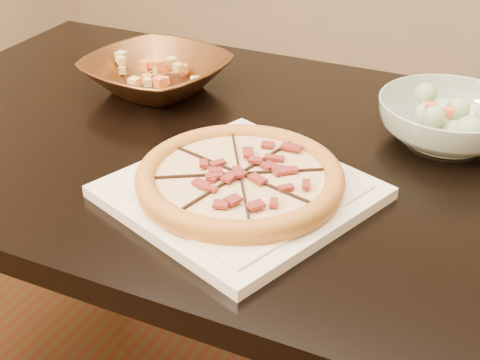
{
  "coord_description": "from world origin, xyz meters",
  "views": [
    {
      "loc": [
        0.47,
        -0.91,
        1.28
      ],
      "look_at": [
        0.1,
        -0.17,
        0.78
      ],
      "focal_mm": 50.0,
      "sensor_mm": 36.0,
      "label": 1
    }
  ],
  "objects_px": {
    "bronze_bowl": "(157,74)",
    "salad_bowl": "(448,121)",
    "pizza": "(240,178)",
    "dining_table": "(224,193)",
    "plate": "(240,191)"
  },
  "relations": [
    {
      "from": "bronze_bowl",
      "to": "salad_bowl",
      "type": "relative_size",
      "value": 1.12
    },
    {
      "from": "pizza",
      "to": "salad_bowl",
      "type": "bearing_deg",
      "value": 54.14
    },
    {
      "from": "dining_table",
      "to": "plate",
      "type": "bearing_deg",
      "value": -54.7
    },
    {
      "from": "dining_table",
      "to": "bronze_bowl",
      "type": "bearing_deg",
      "value": 149.9
    },
    {
      "from": "pizza",
      "to": "salad_bowl",
      "type": "height_order",
      "value": "salad_bowl"
    },
    {
      "from": "dining_table",
      "to": "plate",
      "type": "xyz_separation_m",
      "value": [
        0.11,
        -0.16,
        0.12
      ]
    },
    {
      "from": "bronze_bowl",
      "to": "salad_bowl",
      "type": "xyz_separation_m",
      "value": [
        0.55,
        0.04,
        0.0
      ]
    },
    {
      "from": "bronze_bowl",
      "to": "pizza",
      "type": "bearing_deg",
      "value": -41.0
    },
    {
      "from": "dining_table",
      "to": "bronze_bowl",
      "type": "relative_size",
      "value": 4.94
    },
    {
      "from": "pizza",
      "to": "bronze_bowl",
      "type": "relative_size",
      "value": 1.14
    },
    {
      "from": "plate",
      "to": "pizza",
      "type": "distance_m",
      "value": 0.02
    },
    {
      "from": "plate",
      "to": "bronze_bowl",
      "type": "bearing_deg",
      "value": 139.0
    },
    {
      "from": "bronze_bowl",
      "to": "salad_bowl",
      "type": "bearing_deg",
      "value": 3.64
    },
    {
      "from": "dining_table",
      "to": "pizza",
      "type": "height_order",
      "value": "pizza"
    },
    {
      "from": "plate",
      "to": "salad_bowl",
      "type": "distance_m",
      "value": 0.39
    }
  ]
}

